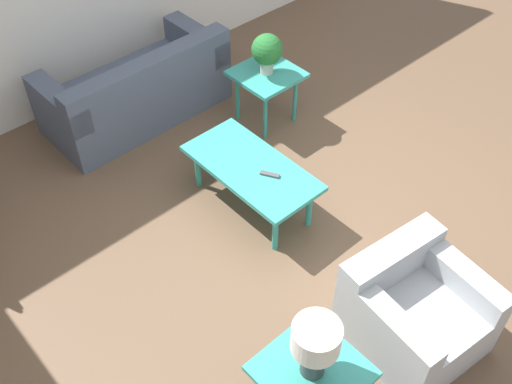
{
  "coord_description": "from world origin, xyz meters",
  "views": [
    {
      "loc": [
        -2.05,
        2.51,
        3.79
      ],
      "look_at": [
        0.32,
        0.36,
        0.55
      ],
      "focal_mm": 42.0,
      "sensor_mm": 36.0,
      "label": 1
    }
  ],
  "objects_px": {
    "coffee_table": "(251,170)",
    "side_table_lamp": "(311,376)",
    "armchair": "(413,311)",
    "table_lamp": "(315,344)",
    "potted_plant": "(267,51)",
    "side_table_plant": "(267,79)",
    "sofa": "(138,92)"
  },
  "relations": [
    {
      "from": "coffee_table",
      "to": "side_table_lamp",
      "type": "bearing_deg",
      "value": 148.87
    },
    {
      "from": "sofa",
      "to": "coffee_table",
      "type": "height_order",
      "value": "sofa"
    },
    {
      "from": "sofa",
      "to": "potted_plant",
      "type": "xyz_separation_m",
      "value": [
        -0.88,
        -0.9,
        0.49
      ]
    },
    {
      "from": "side_table_lamp",
      "to": "armchair",
      "type": "bearing_deg",
      "value": -94.72
    },
    {
      "from": "sofa",
      "to": "armchair",
      "type": "relative_size",
      "value": 1.99
    },
    {
      "from": "coffee_table",
      "to": "sofa",
      "type": "bearing_deg",
      "value": 0.13
    },
    {
      "from": "table_lamp",
      "to": "side_table_lamp",
      "type": "bearing_deg",
      "value": 0.0
    },
    {
      "from": "table_lamp",
      "to": "side_table_plant",
      "type": "bearing_deg",
      "value": -37.92
    },
    {
      "from": "potted_plant",
      "to": "sofa",
      "type": "bearing_deg",
      "value": 45.62
    },
    {
      "from": "sofa",
      "to": "potted_plant",
      "type": "bearing_deg",
      "value": 135.08
    },
    {
      "from": "coffee_table",
      "to": "table_lamp",
      "type": "relative_size",
      "value": 2.69
    },
    {
      "from": "sofa",
      "to": "side_table_lamp",
      "type": "height_order",
      "value": "sofa"
    },
    {
      "from": "sofa",
      "to": "side_table_plant",
      "type": "height_order",
      "value": "sofa"
    },
    {
      "from": "armchair",
      "to": "table_lamp",
      "type": "distance_m",
      "value": 1.09
    },
    {
      "from": "side_table_lamp",
      "to": "potted_plant",
      "type": "distance_m",
      "value": 3.09
    },
    {
      "from": "side_table_plant",
      "to": "potted_plant",
      "type": "xyz_separation_m",
      "value": [
        0.0,
        -0.0,
        0.31
      ]
    },
    {
      "from": "side_table_plant",
      "to": "table_lamp",
      "type": "height_order",
      "value": "table_lamp"
    },
    {
      "from": "armchair",
      "to": "side_table_lamp",
      "type": "relative_size",
      "value": 1.55
    },
    {
      "from": "potted_plant",
      "to": "coffee_table",
      "type": "bearing_deg",
      "value": 131.16
    },
    {
      "from": "side_table_lamp",
      "to": "potted_plant",
      "type": "height_order",
      "value": "potted_plant"
    },
    {
      "from": "potted_plant",
      "to": "armchair",
      "type": "bearing_deg",
      "value": 159.18
    },
    {
      "from": "armchair",
      "to": "coffee_table",
      "type": "xyz_separation_m",
      "value": [
        1.72,
        -0.05,
        0.1
      ]
    },
    {
      "from": "side_table_lamp",
      "to": "potted_plant",
      "type": "relative_size",
      "value": 1.48
    },
    {
      "from": "side_table_lamp",
      "to": "potted_plant",
      "type": "bearing_deg",
      "value": -37.92
    },
    {
      "from": "coffee_table",
      "to": "potted_plant",
      "type": "height_order",
      "value": "potted_plant"
    },
    {
      "from": "sofa",
      "to": "side_table_plant",
      "type": "distance_m",
      "value": 1.28
    },
    {
      "from": "side_table_plant",
      "to": "table_lamp",
      "type": "bearing_deg",
      "value": 142.08
    },
    {
      "from": "potted_plant",
      "to": "table_lamp",
      "type": "bearing_deg",
      "value": 142.08
    },
    {
      "from": "sofa",
      "to": "side_table_lamp",
      "type": "xyz_separation_m",
      "value": [
        -3.31,
        0.99,
        0.18
      ]
    },
    {
      "from": "coffee_table",
      "to": "side_table_plant",
      "type": "xyz_separation_m",
      "value": [
        0.79,
        -0.9,
        0.08
      ]
    },
    {
      "from": "coffee_table",
      "to": "side_table_lamp",
      "type": "xyz_separation_m",
      "value": [
        -1.64,
        0.99,
        0.08
      ]
    },
    {
      "from": "side_table_plant",
      "to": "potted_plant",
      "type": "height_order",
      "value": "potted_plant"
    }
  ]
}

